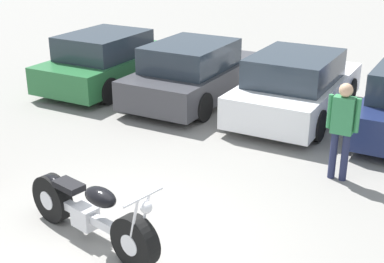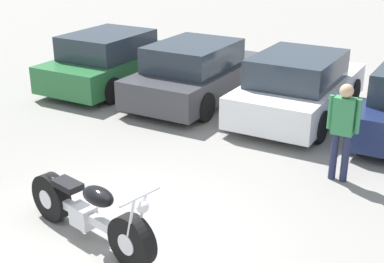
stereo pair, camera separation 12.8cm
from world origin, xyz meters
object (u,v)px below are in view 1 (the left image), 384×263
parked_car_green (109,61)px  parked_car_white (296,87)px  motorcycle (89,213)px  person_standing (342,124)px  parked_car_dark_grey (194,73)px

parked_car_green → parked_car_white: (4.93, 0.15, 0.00)m
motorcycle → person_standing: 4.24m
parked_car_green → parked_car_dark_grey: bearing=1.0°
parked_car_green → person_standing: bearing=-20.8°
parked_car_white → motorcycle: bearing=-97.1°
parked_car_white → person_standing: bearing=-58.1°
motorcycle → person_standing: person_standing is taller
motorcycle → parked_car_white: size_ratio=0.58×
motorcycle → parked_car_dark_grey: (-1.71, 5.98, 0.24)m
motorcycle → parked_car_dark_grey: size_ratio=0.58×
parked_car_white → person_standing: 3.13m
motorcycle → parked_car_white: bearing=82.9°
parked_car_dark_grey → person_standing: (4.11, -2.54, 0.32)m
parked_car_dark_grey → motorcycle: bearing=-74.1°
motorcycle → person_standing: (2.40, 3.44, 0.56)m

